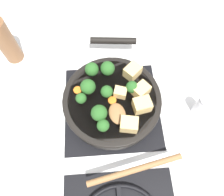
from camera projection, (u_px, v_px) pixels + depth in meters
The scene contains 21 objects.
ground_plane at pixel (112, 107), 0.73m from camera, with size 2.40×2.40×0.00m, color white.
front_burner_grate at pixel (112, 106), 0.72m from camera, with size 0.31×0.31×0.03m.
skillet_pan at pixel (112, 100), 0.68m from camera, with size 0.30×0.40×0.05m.
wooden_spoon at pixel (127, 145), 0.59m from camera, with size 0.25×0.23×0.02m.
tofu_cube_center_large at pixel (120, 93), 0.65m from camera, with size 0.04×0.03×0.03m, color #DBB770.
tofu_cube_near_handle at pixel (142, 105), 0.63m from camera, with size 0.05×0.04×0.04m, color #DBB770.
tofu_cube_east_chunk at pixel (141, 90), 0.65m from camera, with size 0.05×0.04×0.04m, color #DBB770.
tofu_cube_west_chunk at pixel (129, 124), 0.61m from camera, with size 0.05×0.04×0.04m, color #DBB770.
tofu_cube_back_piece at pixel (132, 71), 0.68m from camera, with size 0.05×0.04×0.04m, color #DBB770.
broccoli_floret_near_spoon at pixel (81, 98), 0.63m from camera, with size 0.03×0.03×0.04m.
broccoli_floret_center_top at pixel (103, 126), 0.60m from camera, with size 0.04×0.04×0.04m.
broccoli_floret_east_rim at pixel (99, 113), 0.61m from camera, with size 0.05×0.05×0.05m.
broccoli_floret_west_rim at pixel (92, 69), 0.67m from camera, with size 0.04×0.04×0.05m.
broccoli_floret_north_edge at pixel (107, 92), 0.64m from camera, with size 0.04×0.04×0.04m.
broccoli_floret_south_cluster at pixel (88, 87), 0.64m from camera, with size 0.05×0.05×0.05m.
broccoli_floret_mid_floret at pixel (108, 68), 0.67m from camera, with size 0.04×0.04×0.05m.
broccoli_floret_small_inner at pixel (132, 87), 0.65m from camera, with size 0.04×0.04×0.04m.
carrot_slice_orange_thin at pixel (78, 90), 0.67m from camera, with size 0.02×0.02×0.01m, color orange.
carrot_slice_near_center at pixel (111, 100), 0.65m from camera, with size 0.03×0.03×0.01m, color orange.
pepper_mill at pixel (4, 40), 0.73m from camera, with size 0.06×0.06×0.21m.
salt_shaker at pixel (201, 106), 0.68m from camera, with size 0.04×0.04×0.09m.
Camera 1 is at (0.02, 0.28, 0.67)m, focal length 35.00 mm.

